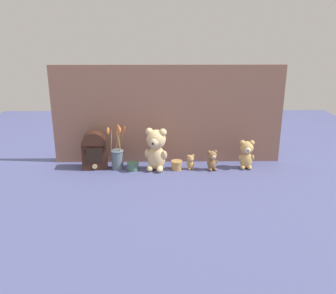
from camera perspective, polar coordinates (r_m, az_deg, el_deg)
ground_plane at (r=2.55m, az=0.01°, el=-3.61°), size 4.00×4.00×0.00m
backdrop_wall at (r=2.60m, az=-0.05°, el=5.16°), size 1.68×0.02×0.72m
teddy_bear_large at (r=2.49m, az=-1.93°, el=-0.26°), size 0.17×0.15×0.31m
teddy_bear_medium at (r=2.59m, az=12.47°, el=-1.07°), size 0.11×0.11×0.21m
teddy_bear_small at (r=2.53m, az=7.09°, el=-2.05°), size 0.08×0.07×0.15m
teddy_bear_tiny at (r=2.54m, az=3.65°, el=-2.35°), size 0.06×0.06×0.11m
flower_vase at (r=2.55m, az=-8.13°, el=-1.41°), size 0.14×0.12×0.34m
vintage_radio at (r=2.58m, az=-11.71°, el=-0.51°), size 0.18×0.12×0.27m
decorative_tin_tall at (r=2.54m, az=-5.65°, el=-3.09°), size 0.08×0.08×0.06m
decorative_tin_short at (r=2.54m, az=1.41°, el=-2.89°), size 0.08×0.08×0.06m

